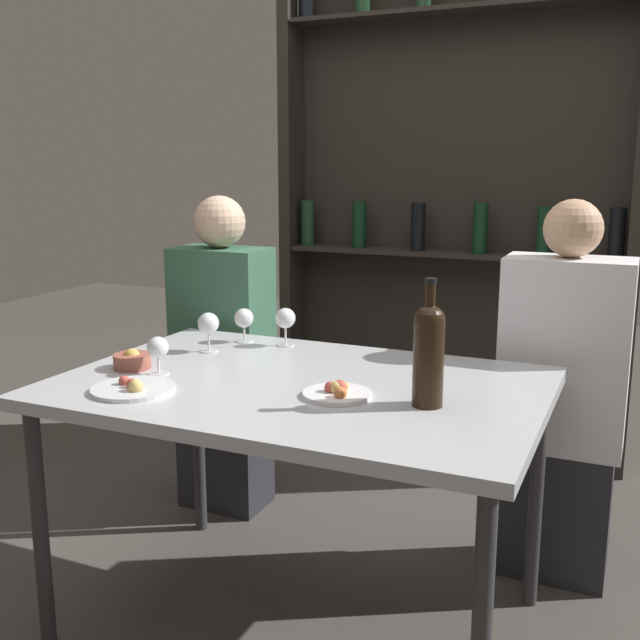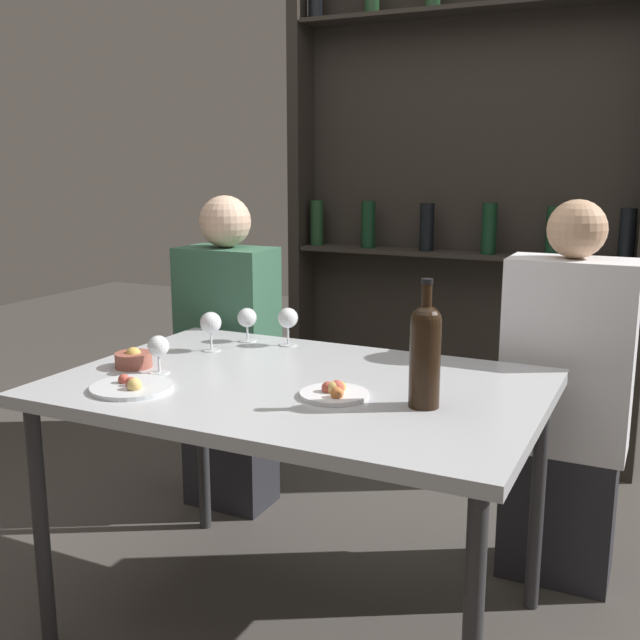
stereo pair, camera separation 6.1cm
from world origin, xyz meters
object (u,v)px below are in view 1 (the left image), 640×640
at_px(wine_bottle, 429,350).
at_px(seated_person_left, 223,363).
at_px(wine_glass_0, 208,324).
at_px(snack_bowl, 132,360).
at_px(food_plate_1, 133,388).
at_px(food_plate_0, 337,392).
at_px(wine_glass_1, 244,319).
at_px(wine_glass_3, 285,319).
at_px(seated_person_right, 561,405).
at_px(wine_glass_2, 158,349).

xyz_separation_m(wine_bottle, seated_person_left, (-1.02, 0.69, -0.32)).
relative_size(wine_glass_0, snack_bowl, 1.17).
bearing_deg(snack_bowl, food_plate_1, -52.07).
bearing_deg(snack_bowl, food_plate_0, -0.50).
xyz_separation_m(wine_glass_0, seated_person_left, (-0.22, 0.44, -0.26)).
height_order(wine_glass_1, snack_bowl, wine_glass_1).
bearing_deg(food_plate_1, seated_person_left, 106.44).
bearing_deg(seated_person_left, wine_bottle, -34.09).
bearing_deg(seated_person_left, wine_glass_1, -47.09).
relative_size(wine_glass_1, food_plate_0, 0.64).
relative_size(wine_glass_0, wine_glass_3, 1.01).
height_order(food_plate_0, snack_bowl, snack_bowl).
height_order(seated_person_left, seated_person_right, seated_person_right).
relative_size(food_plate_0, seated_person_right, 0.15).
height_order(food_plate_0, seated_person_right, seated_person_right).
relative_size(wine_glass_0, food_plate_1, 0.58).
relative_size(wine_glass_0, wine_glass_1, 1.11).
relative_size(wine_glass_3, snack_bowl, 1.16).
bearing_deg(snack_bowl, seated_person_right, 31.42).
bearing_deg(food_plate_0, seated_person_left, 137.70).
distance_m(wine_bottle, seated_person_left, 1.28).
height_order(wine_glass_3, seated_person_left, seated_person_left).
bearing_deg(wine_bottle, snack_bowl, -178.89).
bearing_deg(wine_glass_0, seated_person_right, 22.53).
bearing_deg(seated_person_right, wine_glass_1, -164.95).
relative_size(seated_person_left, seated_person_right, 0.99).
relative_size(wine_bottle, seated_person_left, 0.26).
distance_m(wine_bottle, wine_glass_3, 0.75).
height_order(snack_bowl, seated_person_left, seated_person_left).
distance_m(wine_bottle, wine_glass_2, 0.80).
bearing_deg(wine_glass_0, wine_glass_2, -87.92).
distance_m(wine_glass_0, wine_glass_3, 0.26).
relative_size(food_plate_1, seated_person_right, 0.18).
distance_m(wine_glass_2, food_plate_1, 0.18).
bearing_deg(wine_glass_2, wine_glass_0, 92.08).
bearing_deg(wine_glass_2, wine_bottle, 2.66).
bearing_deg(food_plate_1, wine_glass_1, 90.75).
distance_m(food_plate_1, snack_bowl, 0.24).
relative_size(wine_glass_2, food_plate_0, 0.61).
height_order(wine_glass_0, food_plate_0, wine_glass_0).
relative_size(food_plate_0, food_plate_1, 0.82).
bearing_deg(wine_bottle, wine_glass_2, -177.34).
relative_size(food_plate_1, snack_bowl, 2.03).
relative_size(wine_bottle, wine_glass_1, 2.80).
relative_size(snack_bowl, seated_person_right, 0.09).
distance_m(food_plate_1, seated_person_left, 0.95).
xyz_separation_m(wine_glass_0, wine_glass_1, (0.04, 0.17, -0.01)).
bearing_deg(seated_person_right, seated_person_left, -180.00).
height_order(wine_bottle, wine_glass_0, wine_bottle).
relative_size(wine_bottle, food_plate_0, 1.78).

